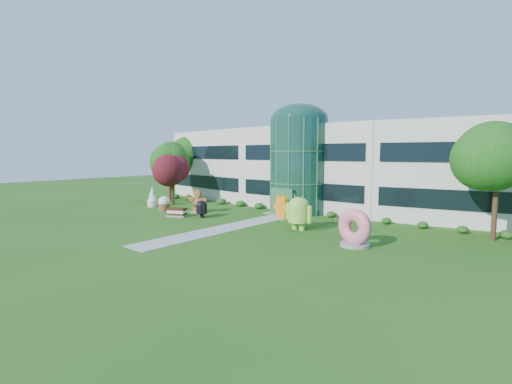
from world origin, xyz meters
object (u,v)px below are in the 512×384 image
Objects in this scene: android_black at (202,208)px; donut at (355,227)px; gingerbread at (198,201)px; android_green at (299,210)px.

donut reaches higher than android_black.
donut is at bearing -17.69° from gingerbread.
android_green is at bearing 169.95° from donut.
gingerbread is at bearing -178.46° from donut.
android_green is at bearing -12.12° from gingerbread.
android_black is 16.56m from donut.
gingerbread is (-2.56, 1.74, 0.29)m from android_black.
android_green is 1.17× the size of gingerbread.
donut is (16.52, -1.13, 0.33)m from android_black.
gingerbread is (-19.08, 2.87, -0.04)m from donut.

